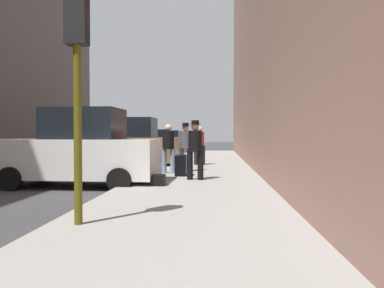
{
  "coord_description": "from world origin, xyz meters",
  "views": [
    {
      "loc": [
        6.58,
        -10.81,
        1.52
      ],
      "look_at": [
        5.64,
        3.71,
        1.13
      ],
      "focal_mm": 35.0,
      "sensor_mm": 36.0,
      "label": 1
    }
  ],
  "objects_px": {
    "parked_dark_green_sedan": "(151,145)",
    "parked_red_hatchback": "(165,143)",
    "pedestrian_in_jeans": "(168,146)",
    "parked_bronze_suv": "(128,145)",
    "fire_hydrant": "(173,155)",
    "pedestrian_in_red_jacket": "(200,143)",
    "pedestrian_with_beanie": "(186,144)",
    "traffic_light": "(77,51)",
    "parked_white_van": "(79,151)",
    "parked_silver_sedan": "(174,141)",
    "duffel_bag": "(159,180)",
    "rolling_suitcase": "(181,165)",
    "pedestrian_with_fedora": "(195,147)"
  },
  "relations": [
    {
      "from": "parked_dark_green_sedan",
      "to": "parked_red_hatchback",
      "type": "height_order",
      "value": "same"
    },
    {
      "from": "pedestrian_in_jeans",
      "to": "parked_bronze_suv",
      "type": "bearing_deg",
      "value": 121.71
    },
    {
      "from": "fire_hydrant",
      "to": "parked_dark_green_sedan",
      "type": "bearing_deg",
      "value": 113.59
    },
    {
      "from": "parked_bronze_suv",
      "to": "pedestrian_in_red_jacket",
      "type": "xyz_separation_m",
      "value": [
        3.2,
        -0.0,
        0.07
      ]
    },
    {
      "from": "fire_hydrant",
      "to": "pedestrian_with_beanie",
      "type": "distance_m",
      "value": 4.77
    },
    {
      "from": "parked_dark_green_sedan",
      "to": "traffic_light",
      "type": "bearing_deg",
      "value": -83.73
    },
    {
      "from": "parked_white_van",
      "to": "traffic_light",
      "type": "relative_size",
      "value": 1.29
    },
    {
      "from": "parked_red_hatchback",
      "to": "pedestrian_in_red_jacket",
      "type": "xyz_separation_m",
      "value": [
        3.2,
        -11.95,
        0.26
      ]
    },
    {
      "from": "parked_red_hatchback",
      "to": "traffic_light",
      "type": "xyz_separation_m",
      "value": [
        1.85,
        -23.02,
        1.91
      ]
    },
    {
      "from": "parked_red_hatchback",
      "to": "traffic_light",
      "type": "height_order",
      "value": "traffic_light"
    },
    {
      "from": "pedestrian_in_jeans",
      "to": "parked_red_hatchback",
      "type": "bearing_deg",
      "value": 98.3
    },
    {
      "from": "parked_silver_sedan",
      "to": "duffel_bag",
      "type": "distance_m",
      "value": 25.23
    },
    {
      "from": "parked_red_hatchback",
      "to": "rolling_suitcase",
      "type": "height_order",
      "value": "parked_red_hatchback"
    },
    {
      "from": "pedestrian_with_beanie",
      "to": "pedestrian_in_red_jacket",
      "type": "height_order",
      "value": "pedestrian_with_beanie"
    },
    {
      "from": "fire_hydrant",
      "to": "pedestrian_in_red_jacket",
      "type": "height_order",
      "value": "pedestrian_in_red_jacket"
    },
    {
      "from": "parked_red_hatchback",
      "to": "traffic_light",
      "type": "distance_m",
      "value": 23.17
    },
    {
      "from": "pedestrian_with_beanie",
      "to": "rolling_suitcase",
      "type": "height_order",
      "value": "pedestrian_with_beanie"
    },
    {
      "from": "pedestrian_with_fedora",
      "to": "fire_hydrant",
      "type": "bearing_deg",
      "value": 101.96
    },
    {
      "from": "fire_hydrant",
      "to": "rolling_suitcase",
      "type": "distance_m",
      "value": 6.14
    },
    {
      "from": "pedestrian_with_fedora",
      "to": "rolling_suitcase",
      "type": "height_order",
      "value": "pedestrian_with_fedora"
    },
    {
      "from": "rolling_suitcase",
      "to": "parked_white_van",
      "type": "bearing_deg",
      "value": -149.08
    },
    {
      "from": "parked_bronze_suv",
      "to": "parked_dark_green_sedan",
      "type": "xyz_separation_m",
      "value": [
        0.0,
        5.8,
        -0.18
      ]
    },
    {
      "from": "parked_bronze_suv",
      "to": "fire_hydrant",
      "type": "height_order",
      "value": "parked_bronze_suv"
    },
    {
      "from": "traffic_light",
      "to": "pedestrian_in_red_jacket",
      "type": "relative_size",
      "value": 2.11
    },
    {
      "from": "pedestrian_in_red_jacket",
      "to": "parked_red_hatchback",
      "type": "bearing_deg",
      "value": 105.0
    },
    {
      "from": "parked_red_hatchback",
      "to": "fire_hydrant",
      "type": "distance_m",
      "value": 10.44
    },
    {
      "from": "pedestrian_with_fedora",
      "to": "pedestrian_with_beanie",
      "type": "bearing_deg",
      "value": 101.17
    },
    {
      "from": "rolling_suitcase",
      "to": "parked_silver_sedan",
      "type": "bearing_deg",
      "value": 96.98
    },
    {
      "from": "traffic_light",
      "to": "pedestrian_with_fedora",
      "type": "height_order",
      "value": "traffic_light"
    },
    {
      "from": "pedestrian_in_red_jacket",
      "to": "traffic_light",
      "type": "bearing_deg",
      "value": -96.94
    },
    {
      "from": "rolling_suitcase",
      "to": "duffel_bag",
      "type": "xyz_separation_m",
      "value": [
        -0.38,
        -2.34,
        -0.2
      ]
    },
    {
      "from": "parked_dark_green_sedan",
      "to": "fire_hydrant",
      "type": "xyz_separation_m",
      "value": [
        1.8,
        -4.13,
        -0.35
      ]
    },
    {
      "from": "parked_silver_sedan",
      "to": "parked_bronze_suv",
      "type": "bearing_deg",
      "value": -90.0
    },
    {
      "from": "pedestrian_in_red_jacket",
      "to": "rolling_suitcase",
      "type": "bearing_deg",
      "value": -95.39
    },
    {
      "from": "fire_hydrant",
      "to": "duffel_bag",
      "type": "relative_size",
      "value": 1.6
    },
    {
      "from": "parked_silver_sedan",
      "to": "traffic_light",
      "type": "xyz_separation_m",
      "value": [
        1.85,
        -29.45,
        1.91
      ]
    },
    {
      "from": "parked_white_van",
      "to": "parked_dark_green_sedan",
      "type": "bearing_deg",
      "value": 90.0
    },
    {
      "from": "parked_bronze_suv",
      "to": "pedestrian_in_jeans",
      "type": "distance_m",
      "value": 4.34
    },
    {
      "from": "fire_hydrant",
      "to": "duffel_bag",
      "type": "xyz_separation_m",
      "value": [
        0.6,
        -8.4,
        -0.21
      ]
    },
    {
      "from": "parked_bronze_suv",
      "to": "duffel_bag",
      "type": "height_order",
      "value": "parked_bronze_suv"
    },
    {
      "from": "parked_silver_sedan",
      "to": "pedestrian_in_jeans",
      "type": "xyz_separation_m",
      "value": [
        2.28,
        -22.07,
        0.26
      ]
    },
    {
      "from": "parked_red_hatchback",
      "to": "pedestrian_in_red_jacket",
      "type": "relative_size",
      "value": 2.5
    },
    {
      "from": "pedestrian_in_jeans",
      "to": "pedestrian_in_red_jacket",
      "type": "xyz_separation_m",
      "value": [
        0.92,
        3.69,
        0.0
      ]
    },
    {
      "from": "parked_red_hatchback",
      "to": "pedestrian_with_fedora",
      "type": "height_order",
      "value": "pedestrian_with_fedora"
    },
    {
      "from": "parked_white_van",
      "to": "parked_bronze_suv",
      "type": "relative_size",
      "value": 1.0
    },
    {
      "from": "traffic_light",
      "to": "pedestrian_with_fedora",
      "type": "distance_m",
      "value": 6.04
    },
    {
      "from": "parked_bronze_suv",
      "to": "traffic_light",
      "type": "xyz_separation_m",
      "value": [
        1.85,
        -11.07,
        1.73
      ]
    },
    {
      "from": "parked_white_van",
      "to": "pedestrian_with_fedora",
      "type": "relative_size",
      "value": 2.62
    },
    {
      "from": "parked_dark_green_sedan",
      "to": "parked_white_van",
      "type": "bearing_deg",
      "value": -90.0
    },
    {
      "from": "parked_bronze_suv",
      "to": "rolling_suitcase",
      "type": "xyz_separation_m",
      "value": [
        2.79,
        -4.39,
        -0.54
      ]
    }
  ]
}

